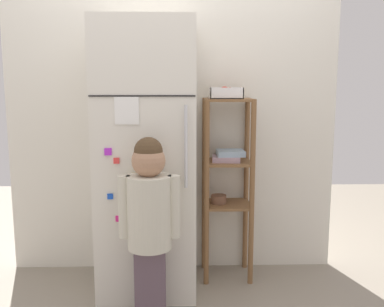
# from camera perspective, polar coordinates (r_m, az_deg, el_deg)

# --- Properties ---
(ground_plane) EXTENTS (6.00, 6.00, 0.00)m
(ground_plane) POSITION_cam_1_polar(r_m,az_deg,el_deg) (3.16, -2.56, -16.77)
(ground_plane) COLOR gray
(kitchen_wall_back) EXTENTS (2.38, 0.03, 2.28)m
(kitchen_wall_back) POSITION_cam_1_polar(r_m,az_deg,el_deg) (3.20, -2.58, 4.78)
(kitchen_wall_back) COLOR silver
(kitchen_wall_back) RESTS_ON ground
(refrigerator) EXTENTS (0.63, 0.64, 1.78)m
(refrigerator) POSITION_cam_1_polar(r_m,az_deg,el_deg) (2.91, -5.81, -0.66)
(refrigerator) COLOR silver
(refrigerator) RESTS_ON ground
(child_standing) EXTENTS (0.35, 0.26, 1.09)m
(child_standing) POSITION_cam_1_polar(r_m,az_deg,el_deg) (2.53, -5.55, -7.51)
(child_standing) COLOR #604D59
(child_standing) RESTS_ON ground
(pantry_shelf_unit) EXTENTS (0.34, 0.31, 1.28)m
(pantry_shelf_unit) POSITION_cam_1_polar(r_m,az_deg,el_deg) (3.09, 4.57, -2.56)
(pantry_shelf_unit) COLOR brown
(pantry_shelf_unit) RESTS_ON ground
(fruit_bin) EXTENTS (0.22, 0.19, 0.08)m
(fruit_bin) POSITION_cam_1_polar(r_m,az_deg,el_deg) (3.03, 4.58, 7.78)
(fruit_bin) COLOR white
(fruit_bin) RESTS_ON pantry_shelf_unit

